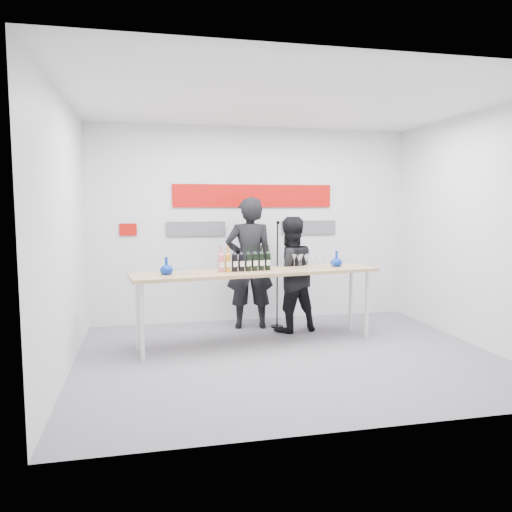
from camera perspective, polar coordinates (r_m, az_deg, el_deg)
The scene contains 12 objects.
ground at distance 6.14m, azimuth 3.73°, elevation -11.39°, with size 5.00×5.00×0.00m, color slate.
back_wall at distance 7.80m, azimuth -0.31°, elevation 3.58°, with size 5.00×0.04×3.00m, color silver.
signage at distance 7.75m, azimuth -0.67°, elevation 5.83°, with size 3.38×0.02×0.79m.
tasting_table at distance 6.47m, azimuth 0.19°, elevation -2.32°, with size 3.29×1.03×0.97m.
wine_bottles at distance 6.39m, azimuth -1.29°, elevation -0.27°, with size 0.71×0.16×0.33m.
decanter_left at distance 6.20m, azimuth -10.21°, elevation -1.10°, with size 0.16×0.16×0.21m, color #082996, non-canonical shape.
decanter_right at distance 6.96m, azimuth 9.18°, elevation -0.30°, with size 0.16×0.16×0.21m, color #082996, non-canonical shape.
glasses_left at distance 6.18m, azimuth -8.19°, elevation -1.23°, with size 0.38×0.25×0.18m.
glasses_right at distance 6.75m, azimuth 6.61°, elevation -0.59°, with size 0.58×0.28×0.18m.
presenter_left at distance 7.30m, azimuth -0.76°, elevation -0.82°, with size 0.70×0.46×1.93m, color black.
presenter_right at distance 7.15m, azimuth 3.85°, elevation -2.10°, with size 0.80×0.62×1.65m, color black.
mic_stand at distance 7.40m, azimuth 2.44°, elevation -4.49°, with size 0.18×0.18×1.58m.
Camera 1 is at (-1.65, -5.62, 1.85)m, focal length 35.00 mm.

